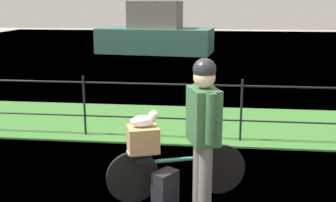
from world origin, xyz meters
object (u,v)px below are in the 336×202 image
wooden_crate (143,139)px  moored_boat_near (155,34)px  bicycle_main (176,172)px  terrier_dog (145,120)px  backpack_on_paving (165,188)px  cyclist_person (203,125)px

wooden_crate → moored_boat_near: 13.88m
wooden_crate → moored_boat_near: bearing=97.8°
bicycle_main → wooden_crate: (-0.35, -0.12, 0.42)m
moored_boat_near → wooden_crate: bearing=-82.2°
terrier_dog → backpack_on_paving: (0.23, -0.08, -0.76)m
wooden_crate → backpack_on_paving: wooden_crate is taller
bicycle_main → backpack_on_paving: 0.25m
wooden_crate → moored_boat_near: moored_boat_near is taller
backpack_on_paving → wooden_crate: bearing=108.0°
terrier_dog → moored_boat_near: size_ratio=0.06×
backpack_on_paving → moored_boat_near: 14.00m
terrier_dog → backpack_on_paving: bearing=-19.2°
bicycle_main → cyclist_person: cyclist_person is taller
backpack_on_paving → moored_boat_near: moored_boat_near is taller
bicycle_main → wooden_crate: 0.56m
cyclist_person → backpack_on_paving: (-0.41, 0.17, -0.80)m
moored_boat_near → backpack_on_paving: bearing=-81.2°
wooden_crate → terrier_dog: size_ratio=1.02×
wooden_crate → backpack_on_paving: size_ratio=0.82×
wooden_crate → cyclist_person: cyclist_person is taller
bicycle_main → moored_boat_near: 13.81m
cyclist_person → backpack_on_paving: size_ratio=4.21×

